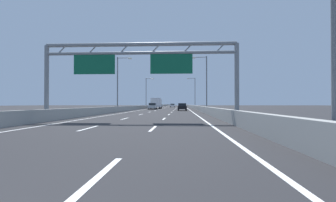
{
  "coord_description": "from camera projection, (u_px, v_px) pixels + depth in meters",
  "views": [
    {
      "loc": [
        3.34,
        -1.15,
        1.37
      ],
      "look_at": [
        -0.55,
        73.11,
        2.2
      ],
      "focal_mm": 26.73,
      "sensor_mm": 36.0,
      "label": 1
    }
  ],
  "objects": [
    {
      "name": "lane_dash_right_4",
      "position": [
        172.0,
        112.0,
        40.66
      ],
      "size": [
        0.16,
        3.0,
        0.01
      ],
      "primitive_type": "cube",
      "color": "white",
      "rests_on": "ground_plane"
    },
    {
      "name": "edge_line_left",
      "position": [
        157.0,
        108.0,
        89.46
      ],
      "size": [
        0.16,
        176.0,
        0.01
      ],
      "primitive_type": "cube",
      "color": "white",
      "rests_on": "ground_plane"
    },
    {
      "name": "lane_dash_left_4",
      "position": [
        150.0,
        112.0,
        40.84
      ],
      "size": [
        0.16,
        3.0,
        0.01
      ],
      "primitive_type": "cube",
      "color": "white",
      "rests_on": "ground_plane"
    },
    {
      "name": "edge_line_right",
      "position": [
        186.0,
        108.0,
        88.91
      ],
      "size": [
        0.16,
        176.0,
        0.01
      ],
      "primitive_type": "cube",
      "color": "white",
      "rests_on": "ground_plane"
    },
    {
      "name": "lane_dash_right_16",
      "position": [
        178.0,
        106.0,
        148.5
      ],
      "size": [
        0.16,
        3.0,
        0.01
      ],
      "primitive_type": "cube",
      "color": "white",
      "rests_on": "ground_plane"
    },
    {
      "name": "lane_dash_right_9",
      "position": [
        177.0,
        108.0,
        85.59
      ],
      "size": [
        0.16,
        3.0,
        0.01
      ],
      "primitive_type": "cube",
      "color": "white",
      "rests_on": "ground_plane"
    },
    {
      "name": "streetlamp_right_far",
      "position": [
        194.0,
        91.0,
        78.11
      ],
      "size": [
        2.58,
        0.28,
        9.5
      ],
      "color": "slate",
      "rests_on": "ground_plane"
    },
    {
      "name": "lane_dash_right_1",
      "position": [
        153.0,
        129.0,
        13.7
      ],
      "size": [
        0.16,
        3.0,
        0.01
      ],
      "primitive_type": "cube",
      "color": "white",
      "rests_on": "ground_plane"
    },
    {
      "name": "streetlamp_right_mid",
      "position": [
        205.0,
        80.0,
        42.61
      ],
      "size": [
        2.58,
        0.28,
        9.5
      ],
      "color": "slate",
      "rests_on": "ground_plane"
    },
    {
      "name": "lane_dash_right_8",
      "position": [
        176.0,
        108.0,
        76.6
      ],
      "size": [
        0.16,
        3.0,
        0.01
      ],
      "primitive_type": "cube",
      "color": "white",
      "rests_on": "ground_plane"
    },
    {
      "name": "lane_dash_left_6",
      "position": [
        159.0,
        110.0,
        58.82
      ],
      "size": [
        0.16,
        3.0,
        0.01
      ],
      "primitive_type": "cube",
      "color": "white",
      "rests_on": "ground_plane"
    },
    {
      "name": "lane_dash_left_16",
      "position": [
        172.0,
        106.0,
        148.69
      ],
      "size": [
        0.16,
        3.0,
        0.01
      ],
      "primitive_type": "cube",
      "color": "white",
      "rests_on": "ground_plane"
    },
    {
      "name": "barrier_right",
      "position": [
        189.0,
        106.0,
        110.79
      ],
      "size": [
        0.45,
        220.0,
        0.95
      ],
      "color": "#9E9E99",
      "rests_on": "ground_plane"
    },
    {
      "name": "lane_dash_right_0",
      "position": [
        99.0,
        176.0,
        4.71
      ],
      "size": [
        0.16,
        3.0,
        0.01
      ],
      "primitive_type": "cube",
      "color": "white",
      "rests_on": "ground_plane"
    },
    {
      "name": "black_car",
      "position": [
        182.0,
        107.0,
        50.08
      ],
      "size": [
        1.77,
        4.17,
        1.48
      ],
      "color": "black",
      "rests_on": "ground_plane"
    },
    {
      "name": "silver_car",
      "position": [
        153.0,
        106.0,
        60.75
      ],
      "size": [
        1.82,
        4.45,
        1.55
      ],
      "color": "#A8ADB2",
      "rests_on": "ground_plane"
    },
    {
      "name": "lane_dash_left_2",
      "position": [
        125.0,
        119.0,
        22.87
      ],
      "size": [
        0.16,
        3.0,
        0.01
      ],
      "primitive_type": "cube",
      "color": "white",
      "rests_on": "ground_plane"
    },
    {
      "name": "ground_plane",
      "position": [
        173.0,
        107.0,
        101.16
      ],
      "size": [
        260.0,
        260.0,
        0.0
      ],
      "primitive_type": "plane",
      "color": "#262628"
    },
    {
      "name": "lane_dash_right_2",
      "position": [
        164.0,
        119.0,
        22.68
      ],
      "size": [
        0.16,
        3.0,
        0.01
      ],
      "primitive_type": "cube",
      "color": "white",
      "rests_on": "ground_plane"
    },
    {
      "name": "lane_dash_left_1",
      "position": [
        89.0,
        128.0,
        13.88
      ],
      "size": [
        0.16,
        3.0,
        0.01
      ],
      "primitive_type": "cube",
      "color": "white",
      "rests_on": "ground_plane"
    },
    {
      "name": "lane_dash_right_10",
      "position": [
        177.0,
        107.0,
        94.58
      ],
      "size": [
        0.16,
        3.0,
        0.01
      ],
      "primitive_type": "cube",
      "color": "white",
      "rests_on": "ground_plane"
    },
    {
      "name": "lane_dash_left_12",
      "position": [
        170.0,
        107.0,
        112.74
      ],
      "size": [
        0.16,
        3.0,
        0.01
      ],
      "primitive_type": "cube",
      "color": "white",
      "rests_on": "ground_plane"
    },
    {
      "name": "barrier_left",
      "position": [
        158.0,
        106.0,
        111.52
      ],
      "size": [
        0.45,
        220.0,
        0.95
      ],
      "color": "#9E9E99",
      "rests_on": "ground_plane"
    },
    {
      "name": "lane_dash_left_9",
      "position": [
        166.0,
        108.0,
        85.78
      ],
      "size": [
        0.16,
        3.0,
        0.01
      ],
      "primitive_type": "cube",
      "color": "white",
      "rests_on": "ground_plane"
    },
    {
      "name": "box_truck",
      "position": [
        156.0,
        103.0,
        69.38
      ],
      "size": [
        2.39,
        7.74,
        2.93
      ],
      "color": "silver",
      "rests_on": "ground_plane"
    },
    {
      "name": "white_car",
      "position": [
        173.0,
        105.0,
        101.56
      ],
      "size": [
        1.84,
        4.12,
        1.4
      ],
      "color": "silver",
      "rests_on": "ground_plane"
    },
    {
      "name": "lane_dash_right_6",
      "position": [
        174.0,
        110.0,
        58.63
      ],
      "size": [
        0.16,
        3.0,
        0.01
      ],
      "primitive_type": "cube",
      "color": "white",
      "rests_on": "ground_plane"
    },
    {
      "name": "lane_dash_right_5",
      "position": [
        173.0,
        111.0,
        49.64
      ],
      "size": [
        0.16,
        3.0,
        0.01
      ],
      "primitive_type": "cube",
      "color": "white",
      "rests_on": "ground_plane"
    },
    {
      "name": "lane_dash_right_17",
      "position": [
        179.0,
        106.0,
        157.49
      ],
      "size": [
        0.16,
        3.0,
        0.01
      ],
      "primitive_type": "cube",
      "color": "white",
      "rests_on": "ground_plane"
    },
    {
      "name": "lane_dash_left_15",
      "position": [
        172.0,
        106.0,
        139.7
      ],
      "size": [
        0.16,
        3.0,
        0.01
      ],
      "primitive_type": "cube",
      "color": "white",
      "rests_on": "ground_plane"
    },
    {
      "name": "lane_dash_right_14",
      "position": [
        178.0,
        106.0,
        130.53
      ],
      "size": [
        0.16,
        3.0,
        0.01
      ],
      "primitive_type": "cube",
      "color": "white",
      "rests_on": "ground_plane"
    },
    {
      "name": "streetlamp_left_mid",
      "position": [
        119.0,
        81.0,
        43.39
      ],
      "size": [
        2.58,
        0.28,
        9.5
      ],
      "color": "slate",
      "rests_on": "ground_plane"
    },
    {
      "name": "lane_dash_left_5",
      "position": [
        155.0,
        111.0,
        49.83
      ],
      "size": [
        0.16,
        3.0,
        0.01
      ],
      "primitive_type": "cube",
      "color": "white",
      "rests_on": "ground_plane"
    },
    {
      "name": "lane_dash_left_17",
      "position": [
        173.0,
        106.0,
        157.68
      ],
      "size": [
        0.16,
        3.0,
        0.01
      ],
      "primitive_type": "cube",
      "color": "white",
      "rests_on": "ground_plane"
    },
    {
      "name": "sign_gantry",
      "position": [
        138.0,
        62.0,
        20.29
      ],
      "size": [
        15.92,
        0.36,
        6.36
      ],
      "color": "gray",
      "rests_on": "ground_plane"
    },
    {
      "name": "lane_dash_right_15",
      "position": [
        178.0,
        106.0,
        139.51
      ],
      "size": [
        0.16,
        3.0,
        0.01
      ],
      "primitive_type": "cube",
      "color": "white",
      "rests_on": "ground_plane"
    },
    {
      "name": "lane_dash_left_11",
      "position": [
        169.0,
        107.0,
        103.75
      ],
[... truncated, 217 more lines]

